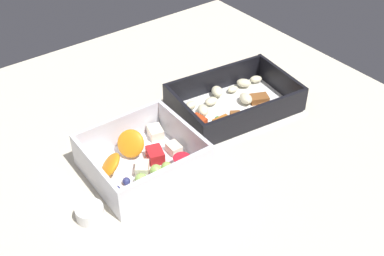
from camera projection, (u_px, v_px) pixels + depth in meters
The scene contains 4 objects.
table_surface at pixel (184, 144), 78.42cm from camera, with size 80.00×80.00×2.00cm, color beige.
pasta_container at pixel (234, 103), 83.13cm from camera, with size 22.35×16.20×5.07cm.
fruit_bowl at pixel (144, 160), 71.07cm from camera, with size 16.03×14.83×5.57cm.
paper_cup_liner at pixel (90, 213), 64.09cm from camera, with size 3.79×3.79×1.93cm, color white.
Camera 1 is at (35.22, 48.66, 51.49)cm, focal length 44.78 mm.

